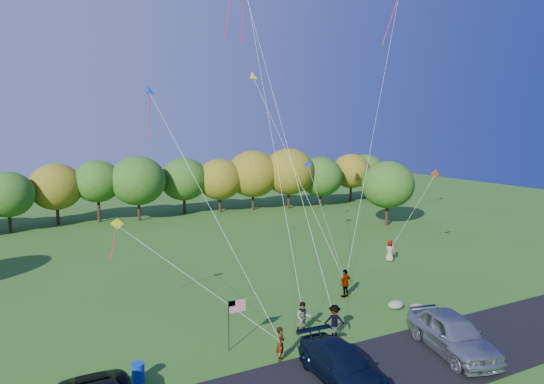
{
  "coord_description": "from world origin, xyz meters",
  "views": [
    {
      "loc": [
        -13.15,
        -20.58,
        11.57
      ],
      "look_at": [
        0.71,
        6.0,
        7.38
      ],
      "focal_mm": 32.0,
      "sensor_mm": 36.0,
      "label": 1
    }
  ],
  "objects_px": {
    "trash_barrel": "(138,372)",
    "flyer_a": "(281,344)",
    "flyer_b": "(303,318)",
    "flyer_d": "(345,283)",
    "flyer_c": "(334,320)",
    "flyer_e": "(390,251)",
    "minivan_navy": "(342,365)",
    "minivan_silver": "(452,333)"
  },
  "relations": [
    {
      "from": "flyer_b",
      "to": "flyer_e",
      "type": "relative_size",
      "value": 0.97
    },
    {
      "from": "minivan_navy",
      "to": "trash_barrel",
      "type": "xyz_separation_m",
      "value": [
        -8.13,
        4.32,
        -0.41
      ]
    },
    {
      "from": "flyer_c",
      "to": "flyer_d",
      "type": "height_order",
      "value": "flyer_d"
    },
    {
      "from": "minivan_navy",
      "to": "flyer_d",
      "type": "distance_m",
      "value": 11.09
    },
    {
      "from": "flyer_d",
      "to": "trash_barrel",
      "type": "relative_size",
      "value": 2.23
    },
    {
      "from": "trash_barrel",
      "to": "minivan_silver",
      "type": "bearing_deg",
      "value": -17.35
    },
    {
      "from": "flyer_a",
      "to": "trash_barrel",
      "type": "height_order",
      "value": "flyer_a"
    },
    {
      "from": "flyer_d",
      "to": "trash_barrel",
      "type": "distance_m",
      "value": 15.48
    },
    {
      "from": "flyer_a",
      "to": "flyer_c",
      "type": "relative_size",
      "value": 0.98
    },
    {
      "from": "flyer_c",
      "to": "flyer_e",
      "type": "xyz_separation_m",
      "value": [
        12.62,
        9.96,
        0.02
      ]
    },
    {
      "from": "minivan_navy",
      "to": "flyer_b",
      "type": "xyz_separation_m",
      "value": [
        1.21,
        5.31,
        0.04
      ]
    },
    {
      "from": "flyer_b",
      "to": "flyer_d",
      "type": "relative_size",
      "value": 0.92
    },
    {
      "from": "trash_barrel",
      "to": "flyer_c",
      "type": "bearing_deg",
      "value": -0.83
    },
    {
      "from": "minivan_navy",
      "to": "flyer_e",
      "type": "relative_size",
      "value": 2.97
    },
    {
      "from": "minivan_navy",
      "to": "flyer_c",
      "type": "height_order",
      "value": "flyer_c"
    },
    {
      "from": "flyer_b",
      "to": "flyer_c",
      "type": "height_order",
      "value": "flyer_c"
    },
    {
      "from": "flyer_e",
      "to": "flyer_b",
      "type": "bearing_deg",
      "value": 82.86
    },
    {
      "from": "flyer_c",
      "to": "flyer_e",
      "type": "bearing_deg",
      "value": -110.51
    },
    {
      "from": "flyer_b",
      "to": "trash_barrel",
      "type": "distance_m",
      "value": 9.4
    },
    {
      "from": "flyer_d",
      "to": "flyer_e",
      "type": "relative_size",
      "value": 1.06
    },
    {
      "from": "flyer_a",
      "to": "flyer_b",
      "type": "bearing_deg",
      "value": -13.03
    },
    {
      "from": "minivan_navy",
      "to": "minivan_silver",
      "type": "xyz_separation_m",
      "value": [
        6.64,
        -0.29,
        0.22
      ]
    },
    {
      "from": "minivan_silver",
      "to": "flyer_a",
      "type": "bearing_deg",
      "value": 171.46
    },
    {
      "from": "minivan_silver",
      "to": "trash_barrel",
      "type": "relative_size",
      "value": 6.8
    },
    {
      "from": "trash_barrel",
      "to": "flyer_a",
      "type": "bearing_deg",
      "value": -10.96
    },
    {
      "from": "flyer_b",
      "to": "minivan_silver",
      "type": "bearing_deg",
      "value": -23.36
    },
    {
      "from": "minivan_navy",
      "to": "trash_barrel",
      "type": "height_order",
      "value": "minivan_navy"
    },
    {
      "from": "flyer_e",
      "to": "flyer_a",
      "type": "bearing_deg",
      "value": 84.28
    },
    {
      "from": "minivan_silver",
      "to": "flyer_c",
      "type": "xyz_separation_m",
      "value": [
        -4.13,
        4.46,
        -0.17
      ]
    },
    {
      "from": "flyer_b",
      "to": "trash_barrel",
      "type": "height_order",
      "value": "flyer_b"
    },
    {
      "from": "minivan_silver",
      "to": "trash_barrel",
      "type": "distance_m",
      "value": 15.49
    },
    {
      "from": "flyer_a",
      "to": "flyer_d",
      "type": "xyz_separation_m",
      "value": [
        8.14,
        5.82,
        0.09
      ]
    },
    {
      "from": "flyer_b",
      "to": "flyer_d",
      "type": "distance_m",
      "value": 6.51
    },
    {
      "from": "flyer_c",
      "to": "flyer_e",
      "type": "height_order",
      "value": "flyer_e"
    },
    {
      "from": "flyer_b",
      "to": "flyer_e",
      "type": "bearing_deg",
      "value": 54.88
    },
    {
      "from": "flyer_d",
      "to": "flyer_e",
      "type": "distance_m",
      "value": 9.98
    },
    {
      "from": "flyer_a",
      "to": "flyer_e",
      "type": "bearing_deg",
      "value": -19.69
    },
    {
      "from": "flyer_d",
      "to": "flyer_c",
      "type": "bearing_deg",
      "value": 34.17
    },
    {
      "from": "minivan_silver",
      "to": "flyer_c",
      "type": "distance_m",
      "value": 6.08
    },
    {
      "from": "minivan_navy",
      "to": "flyer_b",
      "type": "distance_m",
      "value": 5.45
    },
    {
      "from": "flyer_d",
      "to": "trash_barrel",
      "type": "bearing_deg",
      "value": 2.74
    },
    {
      "from": "flyer_a",
      "to": "flyer_d",
      "type": "bearing_deg",
      "value": -17.85
    }
  ]
}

